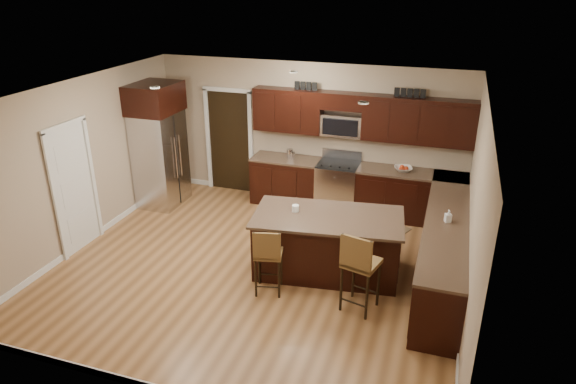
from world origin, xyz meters
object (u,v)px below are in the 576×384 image
(island, at_px, (327,245))
(stool_right, at_px, (359,264))
(stool_left, at_px, (268,254))
(range, at_px, (338,186))
(refrigerator, at_px, (159,144))

(island, relative_size, stool_right, 1.99)
(island, bearing_deg, stool_left, -134.49)
(range, distance_m, island, 2.24)
(stool_left, bearing_deg, range, 72.02)
(island, xyz_separation_m, stool_right, (0.63, -0.85, 0.29))
(range, relative_size, refrigerator, 0.47)
(range, height_order, island, range)
(range, relative_size, stool_left, 1.10)
(stool_right, height_order, refrigerator, refrigerator)
(island, bearing_deg, stool_right, -60.73)
(range, xyz_separation_m, refrigerator, (-3.30, -0.77, 0.73))
(stool_left, bearing_deg, island, 40.20)
(refrigerator, bearing_deg, range, 13.22)
(stool_left, relative_size, stool_right, 0.87)
(island, xyz_separation_m, refrigerator, (-3.66, 1.44, 0.78))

